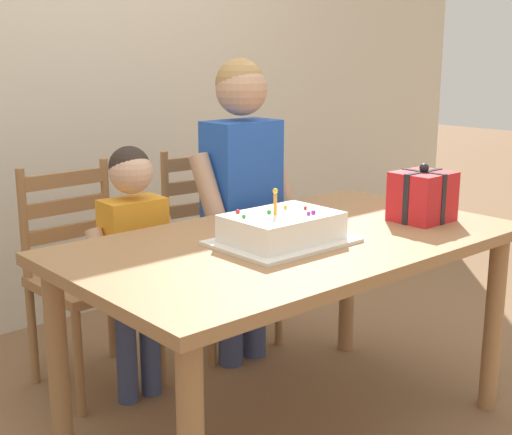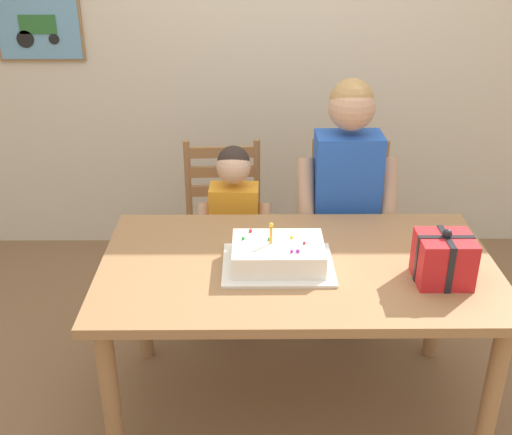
{
  "view_description": "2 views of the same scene",
  "coord_description": "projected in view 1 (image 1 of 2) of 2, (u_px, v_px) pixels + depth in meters",
  "views": [
    {
      "loc": [
        -1.62,
        -1.65,
        1.37
      ],
      "look_at": [
        -0.11,
        0.08,
        0.82
      ],
      "focal_mm": 48.9,
      "sensor_mm": 36.0,
      "label": 1
    },
    {
      "loc": [
        -0.19,
        -2.19,
        2.01
      ],
      "look_at": [
        -0.17,
        0.21,
        0.85
      ],
      "focal_mm": 44.02,
      "sensor_mm": 36.0,
      "label": 2
    }
  ],
  "objects": [
    {
      "name": "ground_plane",
      "position": [
        291.0,
        433.0,
        2.57
      ],
      "size": [
        20.0,
        20.0,
        0.0
      ],
      "primitive_type": "plane",
      "color": "#846042"
    },
    {
      "name": "back_wall",
      "position": [
        63.0,
        66.0,
        3.47
      ],
      "size": [
        6.4,
        0.11,
        2.6
      ],
      "color": "beige",
      "rests_on": "ground"
    },
    {
      "name": "dining_table",
      "position": [
        293.0,
        263.0,
        2.42
      ],
      "size": [
        1.59,
        0.9,
        0.75
      ],
      "color": "#9E7047",
      "rests_on": "ground"
    },
    {
      "name": "birthday_cake",
      "position": [
        282.0,
        229.0,
        2.31
      ],
      "size": [
        0.44,
        0.34,
        0.19
      ],
      "color": "white",
      "rests_on": "dining_table"
    },
    {
      "name": "gift_box_red_large",
      "position": [
        423.0,
        196.0,
        2.62
      ],
      "size": [
        0.21,
        0.19,
        0.22
      ],
      "color": "red",
      "rests_on": "dining_table"
    },
    {
      "name": "chair_left",
      "position": [
        88.0,
        276.0,
        2.87
      ],
      "size": [
        0.44,
        0.44,
        0.92
      ],
      "color": "#996B42",
      "rests_on": "ground"
    },
    {
      "name": "chair_right",
      "position": [
        217.0,
        246.0,
        3.31
      ],
      "size": [
        0.45,
        0.45,
        0.92
      ],
      "color": "#996B42",
      "rests_on": "ground"
    },
    {
      "name": "child_older",
      "position": [
        242.0,
        183.0,
        2.99
      ],
      "size": [
        0.49,
        0.27,
        1.35
      ],
      "color": "#38426B",
      "rests_on": "ground"
    },
    {
      "name": "child_younger",
      "position": [
        134.0,
        250.0,
        2.69
      ],
      "size": [
        0.37,
        0.21,
        1.03
      ],
      "color": "#38426B",
      "rests_on": "ground"
    }
  ]
}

